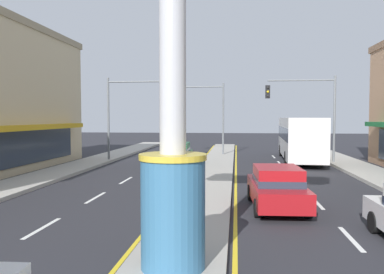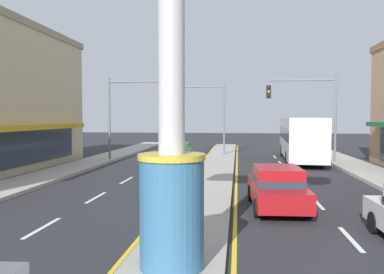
{
  "view_description": "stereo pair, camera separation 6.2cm",
  "coord_description": "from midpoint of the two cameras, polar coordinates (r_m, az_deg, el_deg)",
  "views": [
    {
      "loc": [
        1.31,
        -1.59,
        3.29
      ],
      "look_at": [
        -0.24,
        11.94,
        2.6
      ],
      "focal_mm": 36.29,
      "sensor_mm": 36.0,
      "label": 1
    },
    {
      "loc": [
        1.37,
        -1.59,
        3.29
      ],
      "look_at": [
        -0.24,
        11.94,
        2.6
      ],
      "focal_mm": 36.29,
      "sensor_mm": 36.0,
      "label": 2
    }
  ],
  "objects": [
    {
      "name": "sidewalk_left",
      "position": [
        20.65,
        -23.48,
        -6.25
      ],
      "size": [
        2.56,
        60.0,
        0.18
      ],
      "primitive_type": "cube",
      "color": "#ADA89E",
      "rests_on": "ground"
    },
    {
      "name": "lane_markings",
      "position": [
        18.58,
        2.58,
        -7.29
      ],
      "size": [
        8.97,
        52.0,
        0.01
      ],
      "color": "silver",
      "rests_on": "ground"
    },
    {
      "name": "median_strip",
      "position": [
        19.9,
        2.87,
        -6.41
      ],
      "size": [
        2.23,
        52.0,
        0.14
      ],
      "primitive_type": "cube",
      "color": "#A39E93",
      "rests_on": "ground"
    },
    {
      "name": "bus_near_right_lane",
      "position": [
        30.43,
        15.73,
        0.12
      ],
      "size": [
        3.12,
        11.32,
        3.26
      ],
      "color": "silver",
      "rests_on": "ground"
    },
    {
      "name": "sedan_far_left_oncoming",
      "position": [
        26.94,
        -1.99,
        -2.43
      ],
      "size": [
        1.89,
        4.33,
        1.53
      ],
      "color": "#14562D",
      "rests_on": "ground"
    },
    {
      "name": "sedan_near_left_lane",
      "position": [
        14.36,
        12.5,
        -7.2
      ],
      "size": [
        2.0,
        4.38,
        1.53
      ],
      "color": "maroon",
      "rests_on": "ground"
    },
    {
      "name": "traffic_light_right_side",
      "position": [
        28.47,
        16.99,
        4.7
      ],
      "size": [
        4.86,
        0.46,
        6.2
      ],
      "color": "slate",
      "rests_on": "ground"
    },
    {
      "name": "district_sign",
      "position": [
        8.04,
        -2.81,
        6.63
      ],
      "size": [
        6.09,
        1.42,
        8.33
      ],
      "color": "#33668C",
      "rests_on": "median_strip"
    },
    {
      "name": "traffic_light_median_far",
      "position": [
        33.18,
        2.22,
        4.47
      ],
      "size": [
        4.2,
        0.46,
        6.2
      ],
      "color": "slate",
      "rests_on": "ground"
    },
    {
      "name": "traffic_light_left_side",
      "position": [
        28.82,
        -8.71,
        4.77
      ],
      "size": [
        4.86,
        0.46,
        6.2
      ],
      "color": "slate",
      "rests_on": "ground"
    }
  ]
}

